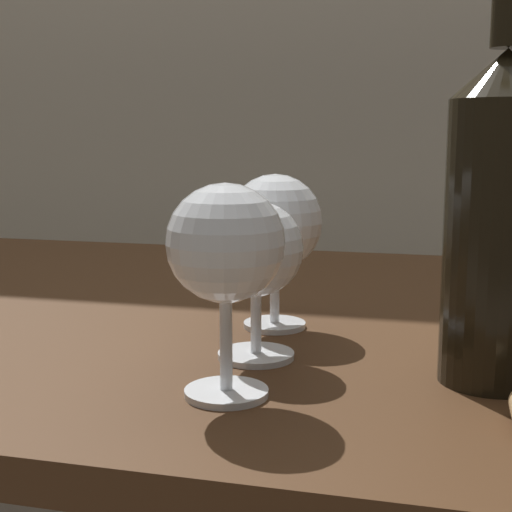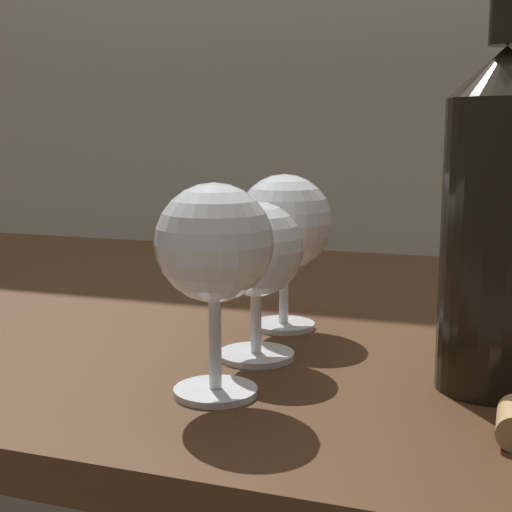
# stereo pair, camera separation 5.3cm
# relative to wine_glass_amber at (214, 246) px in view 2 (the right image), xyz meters

# --- Properties ---
(dining_table) EXTENTS (1.53, 0.78, 0.73)m
(dining_table) POSITION_rel_wine_glass_amber_xyz_m (-0.04, 0.27, -0.19)
(dining_table) COLOR #472B16
(dining_table) RESTS_ON ground_plane
(wine_glass_amber) EXTENTS (0.08, 0.08, 0.15)m
(wine_glass_amber) POSITION_rel_wine_glass_amber_xyz_m (0.00, 0.00, 0.00)
(wine_glass_amber) COLOR white
(wine_glass_amber) RESTS_ON dining_table
(wine_glass_pinot) EXTENTS (0.08, 0.08, 0.13)m
(wine_glass_pinot) POSITION_rel_wine_glass_amber_xyz_m (-0.00, 0.09, -0.02)
(wine_glass_pinot) COLOR white
(wine_glass_pinot) RESTS_ON dining_table
(wine_glass_white) EXTENTS (0.09, 0.09, 0.15)m
(wine_glass_white) POSITION_rel_wine_glass_amber_xyz_m (-0.01, 0.19, -0.01)
(wine_glass_white) COLOR white
(wine_glass_white) RESTS_ON dining_table
(wine_bottle) EXTENTS (0.08, 0.08, 0.33)m
(wine_bottle) POSITION_rel_wine_glass_amber_xyz_m (0.18, 0.08, 0.02)
(wine_bottle) COLOR black
(wine_bottle) RESTS_ON dining_table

